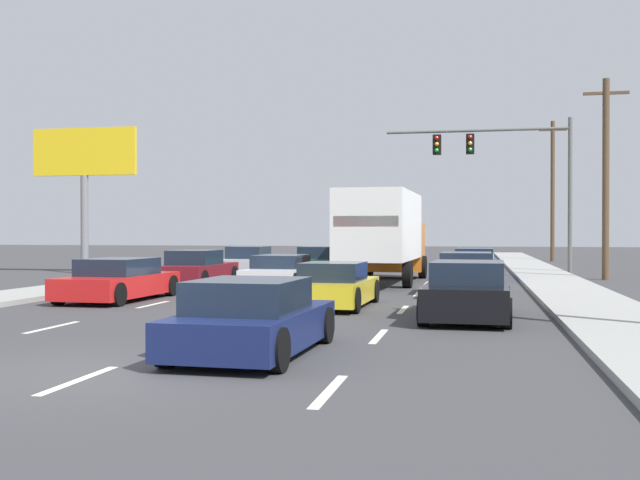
{
  "coord_description": "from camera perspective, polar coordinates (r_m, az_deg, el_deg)",
  "views": [
    {
      "loc": [
        5.15,
        -9.85,
        1.97
      ],
      "look_at": [
        -0.19,
        16.31,
        1.69
      ],
      "focal_mm": 42.3,
      "sensor_mm": 36.0,
      "label": 1
    }
  ],
  "objects": [
    {
      "name": "ground_plane",
      "position": [
        35.28,
        3.12,
        -2.61
      ],
      "size": [
        140.0,
        140.0,
        0.0
      ],
      "primitive_type": "plane",
      "color": "#3D3D3F"
    },
    {
      "name": "sidewalk_right",
      "position": [
        30.06,
        17.32,
        -3.06
      ],
      "size": [
        2.47,
        80.0,
        0.14
      ],
      "primitive_type": "cube",
      "color": "#9E9E99",
      "rests_on": "ground_plane"
    },
    {
      "name": "sidewalk_left",
      "position": [
        32.75,
        -12.54,
        -2.75
      ],
      "size": [
        2.47,
        80.0,
        0.14
      ],
      "primitive_type": "cube",
      "color": "#9E9E99",
      "rests_on": "ground_plane"
    },
    {
      "name": "lane_markings",
      "position": [
        32.13,
        2.29,
        -2.91
      ],
      "size": [
        6.94,
        57.0,
        0.01
      ],
      "color": "silver",
      "rests_on": "ground_plane"
    },
    {
      "name": "car_silver",
      "position": [
        34.74,
        -5.33,
        -1.68
      ],
      "size": [
        1.98,
        4.36,
        1.32
      ],
      "color": "#B7BABF",
      "rests_on": "ground_plane"
    },
    {
      "name": "car_maroon",
      "position": [
        28.46,
        -9.29,
        -2.2
      ],
      "size": [
        1.9,
        4.37,
        1.31
      ],
      "color": "maroon",
      "rests_on": "ground_plane"
    },
    {
      "name": "car_red",
      "position": [
        22.59,
        -15.0,
        -3.0
      ],
      "size": [
        2.07,
        4.53,
        1.22
      ],
      "color": "red",
      "rests_on": "ground_plane"
    },
    {
      "name": "car_green",
      "position": [
        33.89,
        0.12,
        -1.71
      ],
      "size": [
        2.09,
        4.24,
        1.33
      ],
      "color": "#196B38",
      "rests_on": "ground_plane"
    },
    {
      "name": "car_white",
      "position": [
        26.7,
        -2.9,
        -2.46
      ],
      "size": [
        1.99,
        4.71,
        1.17
      ],
      "color": "white",
      "rests_on": "ground_plane"
    },
    {
      "name": "box_truck",
      "position": [
        29.12,
        4.85,
        0.64
      ],
      "size": [
        2.82,
        8.78,
        3.47
      ],
      "color": "white",
      "rests_on": "ground_plane"
    },
    {
      "name": "car_yellow",
      "position": [
        19.85,
        1.12,
        -3.55
      ],
      "size": [
        1.92,
        4.14,
        1.19
      ],
      "color": "yellow",
      "rests_on": "ground_plane"
    },
    {
      "name": "car_navy",
      "position": [
        12.21,
        -5.15,
        -6.04
      ],
      "size": [
        2.02,
        4.07,
        1.23
      ],
      "color": "#141E4C",
      "rests_on": "ground_plane"
    },
    {
      "name": "car_blue",
      "position": [
        32.28,
        11.64,
        -1.88
      ],
      "size": [
        2.0,
        4.31,
        1.3
      ],
      "color": "#1E389E",
      "rests_on": "ground_plane"
    },
    {
      "name": "car_tan",
      "position": [
        24.12,
        10.99,
        -2.65
      ],
      "size": [
        1.9,
        4.36,
        1.34
      ],
      "color": "tan",
      "rests_on": "ground_plane"
    },
    {
      "name": "car_black",
      "position": [
        17.59,
        11.13,
        -3.88
      ],
      "size": [
        2.05,
        4.66,
        1.31
      ],
      "color": "black",
      "rests_on": "ground_plane"
    },
    {
      "name": "traffic_signal_mast",
      "position": [
        37.49,
        13.01,
        6.09
      ],
      "size": [
        8.81,
        0.69,
        7.41
      ],
      "color": "#595B56",
      "rests_on": "ground_plane"
    },
    {
      "name": "utility_pole_mid",
      "position": [
        33.26,
        20.81,
        4.54
      ],
      "size": [
        1.8,
        0.28,
        8.3
      ],
      "color": "brown",
      "rests_on": "ground_plane"
    },
    {
      "name": "utility_pole_far",
      "position": [
        53.39,
        17.19,
        3.69
      ],
      "size": [
        1.8,
        0.28,
        9.48
      ],
      "color": "brown",
      "rests_on": "ground_plane"
    },
    {
      "name": "roadside_billboard",
      "position": [
        37.38,
        -17.4,
        5.32
      ],
      "size": [
        5.22,
        0.36,
        6.89
      ],
      "color": "slate",
      "rests_on": "ground_plane"
    }
  ]
}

